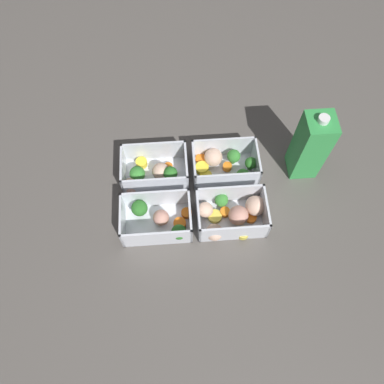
{
  "coord_description": "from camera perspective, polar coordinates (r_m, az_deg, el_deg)",
  "views": [
    {
      "loc": [
        -0.03,
        -0.4,
        0.82
      ],
      "look_at": [
        0.0,
        0.0,
        0.02
      ],
      "focal_mm": 35.0,
      "sensor_mm": 36.0,
      "label": 1
    }
  ],
  "objects": [
    {
      "name": "ground_plane",
      "position": [
        0.91,
        0.0,
        -0.68
      ],
      "size": [
        4.0,
        4.0,
        0.0
      ],
      "primitive_type": "plane",
      "color": "#56514C"
    },
    {
      "name": "container_near_left",
      "position": [
        0.86,
        -5.14,
        -4.17
      ],
      "size": [
        0.17,
        0.11,
        0.07
      ],
      "color": "silver",
      "rests_on": "ground_plane"
    },
    {
      "name": "container_near_right",
      "position": [
        0.87,
        6.16,
        -3.38
      ],
      "size": [
        0.17,
        0.12,
        0.07
      ],
      "color": "silver",
      "rests_on": "ground_plane"
    },
    {
      "name": "container_far_left",
      "position": [
        0.92,
        -6.04,
        2.99
      ],
      "size": [
        0.16,
        0.12,
        0.07
      ],
      "color": "silver",
      "rests_on": "ground_plane"
    },
    {
      "name": "container_far_right",
      "position": [
        0.93,
        5.04,
        4.23
      ],
      "size": [
        0.16,
        0.11,
        0.07
      ],
      "color": "silver",
      "rests_on": "ground_plane"
    },
    {
      "name": "juice_carton",
      "position": [
        0.91,
        17.56,
        6.68
      ],
      "size": [
        0.07,
        0.07,
        0.2
      ],
      "color": "green",
      "rests_on": "ground_plane"
    }
  ]
}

